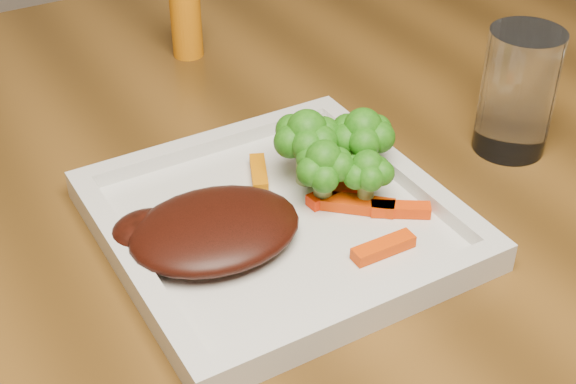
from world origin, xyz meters
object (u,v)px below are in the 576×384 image
steak (215,229)px  spice_shaker (186,18)px  plate (278,226)px  drinking_glass (518,92)px

steak → spice_shaker: size_ratio=1.49×
steak → spice_shaker: 0.37m
steak → spice_shaker: bearing=69.2°
plate → drinking_glass: (0.26, 0.00, 0.05)m
steak → spice_shaker: (0.13, 0.34, 0.02)m
spice_shaker → drinking_glass: drinking_glass is taller
steak → drinking_glass: (0.31, 0.00, 0.03)m
steak → drinking_glass: drinking_glass is taller
steak → plate: bearing=2.5°
spice_shaker → drinking_glass: size_ratio=0.77×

